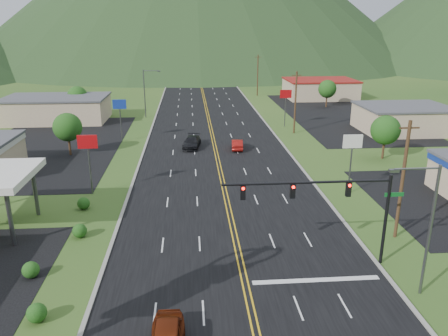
{
  "coord_description": "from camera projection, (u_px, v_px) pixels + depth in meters",
  "views": [
    {
      "loc": [
        -3.53,
        -13.94,
        17.07
      ],
      "look_at": [
        -0.52,
        24.02,
        4.5
      ],
      "focal_mm": 35.0,
      "sensor_mm": 36.0,
      "label": 1
    }
  ],
  "objects": [
    {
      "name": "building_east_far",
      "position": [
        320.0,
        89.0,
        105.4
      ],
      "size": [
        16.4,
        12.4,
        4.5
      ],
      "color": "#CFB98F",
      "rests_on": "ground"
    },
    {
      "name": "pole_sign_west_a",
      "position": [
        88.0,
        148.0,
        44.57
      ],
      "size": [
        2.0,
        0.18,
        6.4
      ],
      "color": "#59595E",
      "rests_on": "ground"
    },
    {
      "name": "tree_east_b",
      "position": [
        327.0,
        89.0,
        93.38
      ],
      "size": [
        3.84,
        3.84,
        5.82
      ],
      "color": "#382314",
      "rests_on": "ground"
    },
    {
      "name": "streetlight_west",
      "position": [
        146.0,
        90.0,
        82.57
      ],
      "size": [
        3.28,
        0.25,
        9.0
      ],
      "color": "#59595E",
      "rests_on": "ground"
    },
    {
      "name": "car_red_far",
      "position": [
        237.0,
        144.0,
        62.41
      ],
      "size": [
        1.84,
        4.44,
        1.43
      ],
      "primitive_type": "imported",
      "rotation": [
        0.0,
        0.0,
        3.07
      ],
      "color": "maroon",
      "rests_on": "ground"
    },
    {
      "name": "pole_sign_west_b",
      "position": [
        120.0,
        109.0,
        65.4
      ],
      "size": [
        2.0,
        0.18,
        6.4
      ],
      "color": "#59595E",
      "rests_on": "ground"
    },
    {
      "name": "tree_west_a",
      "position": [
        67.0,
        127.0,
        58.68
      ],
      "size": [
        3.84,
        3.84,
        5.82
      ],
      "color": "#382314",
      "rests_on": "ground"
    },
    {
      "name": "building_east_mid",
      "position": [
        404.0,
        118.0,
        72.6
      ],
      "size": [
        14.4,
        11.4,
        4.3
      ],
      "color": "#CFB98F",
      "rests_on": "ground"
    },
    {
      "name": "utility_pole_b",
      "position": [
        295.0,
        102.0,
        70.28
      ],
      "size": [
        1.6,
        0.28,
        10.0
      ],
      "color": "#382314",
      "rests_on": "ground"
    },
    {
      "name": "streetlight_east",
      "position": [
        426.0,
        223.0,
        27.49
      ],
      "size": [
        3.28,
        0.25,
        9.0
      ],
      "color": "#59595E",
      "rests_on": "ground"
    },
    {
      "name": "pole_sign_east_b",
      "position": [
        286.0,
        98.0,
        75.0
      ],
      "size": [
        2.0,
        0.18,
        6.4
      ],
      "color": "#59595E",
      "rests_on": "ground"
    },
    {
      "name": "utility_pole_d",
      "position": [
        239.0,
        62.0,
        146.01
      ],
      "size": [
        1.6,
        0.28,
        10.0
      ],
      "color": "#382314",
      "rests_on": "ground"
    },
    {
      "name": "car_dark_mid",
      "position": [
        192.0,
        142.0,
        63.17
      ],
      "size": [
        3.0,
        5.66,
        1.56
      ],
      "primitive_type": "imported",
      "rotation": [
        0.0,
        0.0,
        -0.16
      ],
      "color": "black",
      "rests_on": "ground"
    },
    {
      "name": "pole_sign_east_a",
      "position": [
        352.0,
        148.0,
        44.71
      ],
      "size": [
        2.0,
        0.18,
        6.4
      ],
      "color": "#59595E",
      "rests_on": "ground"
    },
    {
      "name": "traffic_signal",
      "position": [
        334.0,
        199.0,
        30.87
      ],
      "size": [
        13.1,
        0.43,
        7.0
      ],
      "color": "black",
      "rests_on": "ground"
    },
    {
      "name": "building_west_far",
      "position": [
        57.0,
        109.0,
        80.36
      ],
      "size": [
        18.4,
        11.4,
        4.5
      ],
      "color": "#CFB98F",
      "rests_on": "ground"
    },
    {
      "name": "tree_east_a",
      "position": [
        386.0,
        130.0,
        57.11
      ],
      "size": [
        3.84,
        3.84,
        5.82
      ],
      "color": "#382314",
      "rests_on": "ground"
    },
    {
      "name": "tree_west_b",
      "position": [
        77.0,
        96.0,
        83.87
      ],
      "size": [
        3.84,
        3.84,
        5.82
      ],
      "color": "#382314",
      "rests_on": "ground"
    },
    {
      "name": "utility_pole_a",
      "position": [
        403.0,
        180.0,
        35.26
      ],
      "size": [
        1.6,
        0.28,
        10.0
      ],
      "color": "#382314",
      "rests_on": "ground"
    },
    {
      "name": "utility_pole_c",
      "position": [
        258.0,
        75.0,
        108.15
      ],
      "size": [
        1.6,
        0.28,
        10.0
      ],
      "color": "#382314",
      "rests_on": "ground"
    }
  ]
}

